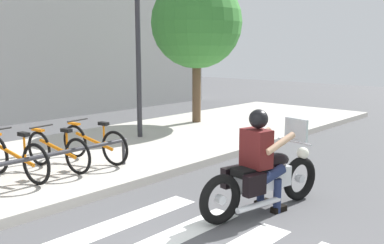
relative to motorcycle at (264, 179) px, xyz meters
The scene contains 9 objects.
crosswalk_stripe_4 2.16m from the motorcycle, 147.34° to the left, with size 2.80×0.40×0.01m, color white.
motorcycle is the anchor object (origin of this frame).
rider 0.38m from the motorcycle, 165.81° to the left, with size 0.70×0.62×1.45m.
bicycle_3 3.97m from the motorcycle, 117.58° to the left, with size 0.48×1.73×0.80m.
bicycle_4 3.68m from the motorcycle, 107.02° to the left, with size 0.48×1.65×0.76m.
bicycle_5 3.54m from the motorcycle, 95.14° to the left, with size 0.48×1.70×0.78m.
bike_rack 3.71m from the motorcycle, 126.79° to the left, with size 4.41×0.07×0.49m.
street_lamp 5.52m from the motorcycle, 68.75° to the left, with size 0.28×0.28×4.66m.
tree_near_rack 7.11m from the motorcycle, 49.48° to the left, with size 2.55×2.55×4.23m.
Camera 1 is at (-2.53, -2.69, 2.26)m, focal length 40.72 mm.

